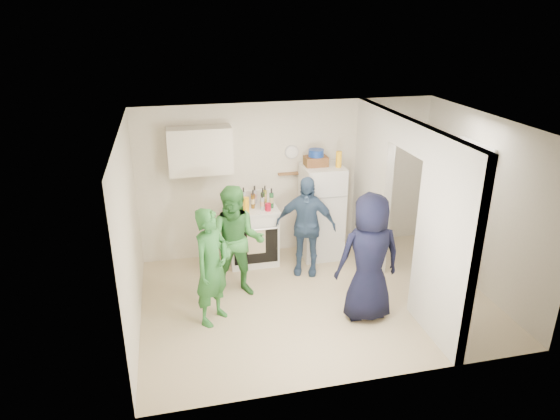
% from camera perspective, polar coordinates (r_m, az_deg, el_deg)
% --- Properties ---
extents(floor, '(4.80, 4.80, 0.00)m').
position_cam_1_polar(floor, '(7.16, 4.16, -10.22)').
color(floor, tan).
rests_on(floor, ground).
extents(wall_back, '(4.80, 0.00, 4.80)m').
position_cam_1_polar(wall_back, '(8.11, 0.94, 3.60)').
color(wall_back, silver).
rests_on(wall_back, floor).
extents(wall_front, '(4.80, 0.00, 4.80)m').
position_cam_1_polar(wall_front, '(5.15, 10.04, -8.13)').
color(wall_front, silver).
rests_on(wall_front, floor).
extents(wall_left, '(0.00, 3.40, 3.40)m').
position_cam_1_polar(wall_left, '(6.34, -16.79, -2.79)').
color(wall_left, silver).
rests_on(wall_left, floor).
extents(wall_right, '(0.00, 3.40, 3.40)m').
position_cam_1_polar(wall_right, '(7.61, 22.01, 0.67)').
color(wall_right, silver).
rests_on(wall_right, floor).
extents(ceiling, '(4.80, 4.80, 0.00)m').
position_cam_1_polar(ceiling, '(6.20, 4.80, 9.75)').
color(ceiling, white).
rests_on(ceiling, wall_back).
extents(partition_pier_back, '(0.12, 1.20, 2.50)m').
position_cam_1_polar(partition_pier_back, '(7.94, 10.43, 2.82)').
color(partition_pier_back, silver).
rests_on(partition_pier_back, floor).
extents(partition_pier_front, '(0.12, 1.20, 2.50)m').
position_cam_1_polar(partition_pier_front, '(6.13, 18.34, -3.84)').
color(partition_pier_front, silver).
rests_on(partition_pier_front, floor).
extents(partition_header, '(0.12, 1.00, 0.40)m').
position_cam_1_polar(partition_header, '(6.70, 14.69, 8.27)').
color(partition_header, silver).
rests_on(partition_header, partition_pier_back).
extents(stove, '(0.79, 0.65, 0.94)m').
position_cam_1_polar(stove, '(7.97, -3.19, -2.81)').
color(stove, white).
rests_on(stove, floor).
extents(upper_cabinet, '(0.95, 0.34, 0.70)m').
position_cam_1_polar(upper_cabinet, '(7.57, -9.13, 6.71)').
color(upper_cabinet, silver).
rests_on(upper_cabinet, wall_back).
extents(fridge, '(0.63, 0.61, 1.54)m').
position_cam_1_polar(fridge, '(8.07, 4.74, -0.21)').
color(fridge, silver).
rests_on(fridge, floor).
extents(wicker_basket, '(0.35, 0.25, 0.15)m').
position_cam_1_polar(wicker_basket, '(7.81, 4.12, 5.60)').
color(wicker_basket, brown).
rests_on(wicker_basket, fridge).
extents(blue_bowl, '(0.24, 0.24, 0.11)m').
position_cam_1_polar(blue_bowl, '(7.78, 4.15, 6.52)').
color(blue_bowl, navy).
rests_on(blue_bowl, wicker_basket).
extents(yellow_cup_stack_top, '(0.09, 0.09, 0.25)m').
position_cam_1_polar(yellow_cup_stack_top, '(7.76, 6.73, 5.78)').
color(yellow_cup_stack_top, yellow).
rests_on(yellow_cup_stack_top, fridge).
extents(wall_clock, '(0.22, 0.02, 0.22)m').
position_cam_1_polar(wall_clock, '(7.97, 1.35, 6.65)').
color(wall_clock, white).
rests_on(wall_clock, wall_back).
extents(spice_shelf, '(0.35, 0.08, 0.03)m').
position_cam_1_polar(spice_shelf, '(8.03, 1.03, 4.17)').
color(spice_shelf, olive).
rests_on(spice_shelf, wall_back).
extents(nook_window, '(0.03, 0.70, 0.80)m').
position_cam_1_polar(nook_window, '(7.63, 21.49, 4.00)').
color(nook_window, black).
rests_on(nook_window, wall_right).
extents(nook_window_frame, '(0.04, 0.76, 0.86)m').
position_cam_1_polar(nook_window_frame, '(7.62, 21.39, 3.99)').
color(nook_window_frame, white).
rests_on(nook_window_frame, wall_right).
extents(nook_valance, '(0.04, 0.82, 0.18)m').
position_cam_1_polar(nook_valance, '(7.51, 21.60, 6.52)').
color(nook_valance, white).
rests_on(nook_valance, wall_right).
extents(yellow_cup_stack_stove, '(0.09, 0.09, 0.25)m').
position_cam_1_polar(yellow_cup_stack_stove, '(7.52, -3.89, 0.53)').
color(yellow_cup_stack_stove, '#FFB215').
rests_on(yellow_cup_stack_stove, stove).
extents(red_cup, '(0.09, 0.09, 0.12)m').
position_cam_1_polar(red_cup, '(7.62, -1.38, 0.33)').
color(red_cup, '#B00B25').
rests_on(red_cup, stove).
extents(person_green_left, '(0.67, 0.67, 1.57)m').
position_cam_1_polar(person_green_left, '(6.39, -7.81, -6.44)').
color(person_green_left, '#2B6B33').
rests_on(person_green_left, floor).
extents(person_green_center, '(0.92, 0.79, 1.62)m').
position_cam_1_polar(person_green_center, '(6.93, -4.98, -3.73)').
color(person_green_center, '#3C8A3E').
rests_on(person_green_center, floor).
extents(person_denim, '(0.99, 0.69, 1.55)m').
position_cam_1_polar(person_denim, '(7.52, 2.95, -1.81)').
color(person_denim, '#364F77').
rests_on(person_denim, floor).
extents(person_navy, '(0.86, 0.57, 1.72)m').
position_cam_1_polar(person_navy, '(6.48, 10.13, -5.40)').
color(person_navy, black).
rests_on(person_navy, floor).
extents(person_nook, '(1.04, 1.15, 1.55)m').
position_cam_1_polar(person_nook, '(7.80, 18.74, -2.11)').
color(person_nook, black).
rests_on(person_nook, floor).
extents(bottle_a, '(0.07, 0.07, 0.26)m').
position_cam_1_polar(bottle_a, '(7.83, -5.57, 1.39)').
color(bottle_a, brown).
rests_on(bottle_a, stove).
extents(bottle_b, '(0.06, 0.06, 0.27)m').
position_cam_1_polar(bottle_b, '(7.65, -4.48, 0.98)').
color(bottle_b, '#194D20').
rests_on(bottle_b, stove).
extents(bottle_c, '(0.06, 0.06, 0.28)m').
position_cam_1_polar(bottle_c, '(7.86, -4.18, 1.60)').
color(bottle_c, '#A8B5B7').
rests_on(bottle_c, stove).
extents(bottle_d, '(0.06, 0.06, 0.28)m').
position_cam_1_polar(bottle_d, '(7.70, -3.13, 1.19)').
color(bottle_d, brown).
rests_on(bottle_d, stove).
extents(bottle_e, '(0.08, 0.08, 0.29)m').
position_cam_1_polar(bottle_e, '(7.91, -2.91, 1.79)').
color(bottle_e, silver).
rests_on(bottle_e, stove).
extents(bottle_f, '(0.06, 0.06, 0.30)m').
position_cam_1_polar(bottle_f, '(7.77, -1.99, 1.47)').
color(bottle_f, '#1B3814').
rests_on(bottle_f, stove).
extents(bottle_g, '(0.06, 0.06, 0.28)m').
position_cam_1_polar(bottle_g, '(7.92, -1.73, 1.81)').
color(bottle_g, '#9F9B34').
rests_on(bottle_g, stove).
extents(bottle_h, '(0.07, 0.07, 0.31)m').
position_cam_1_polar(bottle_h, '(7.59, -5.43, 0.93)').
color(bottle_h, '#AFB4BB').
rests_on(bottle_h, stove).
extents(bottle_i, '(0.07, 0.07, 0.25)m').
position_cam_1_polar(bottle_i, '(7.83, -3.11, 1.43)').
color(bottle_i, '#552A0E').
rests_on(bottle_i, stove).
extents(bottle_j, '(0.07, 0.07, 0.32)m').
position_cam_1_polar(bottle_j, '(7.71, -0.98, 1.38)').
color(bottle_j, '#1E572C').
rests_on(bottle_j, stove).
extents(bottle_k, '(0.07, 0.07, 0.29)m').
position_cam_1_polar(bottle_k, '(7.73, -4.97, 1.27)').
color(bottle_k, '#8C5D20').
rests_on(bottle_k, stove).
extents(bottle_l, '(0.06, 0.06, 0.27)m').
position_cam_1_polar(bottle_l, '(7.62, -2.03, 0.92)').
color(bottle_l, '#9198A0').
rests_on(bottle_l, stove).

